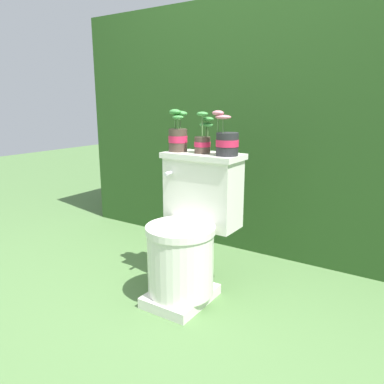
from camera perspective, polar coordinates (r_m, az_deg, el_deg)
name	(u,v)px	position (r m, az deg, el deg)	size (l,w,h in m)	color
ground_plane	(184,301)	(2.08, -1.23, -16.25)	(12.00, 12.00, 0.00)	#4C703D
hedge_backdrop	(275,127)	(2.89, 12.50, 9.60)	(2.94, 0.77, 1.70)	#284C1E
toilet	(190,234)	(2.00, -0.37, -6.36)	(0.43, 0.51, 0.77)	silver
potted_plant_left	(178,135)	(2.07, -2.15, 8.61)	(0.11, 0.11, 0.23)	#47382D
potted_plant_midleft	(203,139)	(2.00, 1.70, 8.07)	(0.10, 0.09, 0.22)	#47382D
potted_plant_middle	(227,141)	(1.91, 5.32, 7.74)	(0.13, 0.12, 0.23)	#262628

